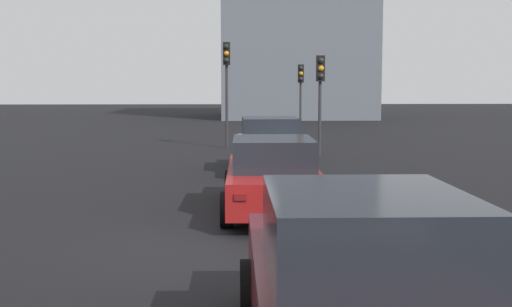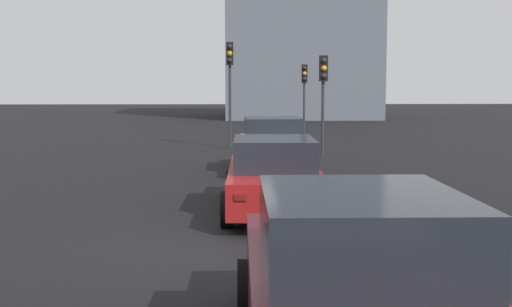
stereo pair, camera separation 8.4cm
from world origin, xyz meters
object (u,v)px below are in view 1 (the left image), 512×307
car_white_left_lead (270,146)px  car_red_left_second (273,176)px  traffic_light_near_right (227,72)px  traffic_light_near_left (320,84)px  traffic_light_far_left (301,84)px  car_maroon_left_third (361,289)px

car_white_left_lead → car_red_left_second: size_ratio=0.93×
traffic_light_near_right → car_white_left_lead: bearing=10.2°
traffic_light_near_left → traffic_light_near_right: traffic_light_near_right is taller
traffic_light_near_right → traffic_light_far_left: (6.53, -3.72, -0.46)m
car_maroon_left_third → traffic_light_far_left: bearing=-4.6°
car_white_left_lead → traffic_light_near_left: 4.90m
car_white_left_lead → car_red_left_second: 6.20m
traffic_light_near_left → car_maroon_left_third: bearing=-9.3°
traffic_light_near_left → traffic_light_far_left: size_ratio=1.00×
car_red_left_second → traffic_light_near_left: bearing=-11.6°
traffic_light_near_right → car_maroon_left_third: bearing=3.6°
traffic_light_near_left → car_red_left_second: bearing=-15.4°
car_red_left_second → car_maroon_left_third: size_ratio=1.03×
car_white_left_lead → car_maroon_left_third: 13.68m
traffic_light_near_right → traffic_light_far_left: traffic_light_near_right is taller
car_red_left_second → car_white_left_lead: bearing=-1.7°
car_red_left_second → traffic_light_far_left: size_ratio=1.36×
car_red_left_second → car_maroon_left_third: (-7.49, -0.20, 0.06)m
traffic_light_near_left → traffic_light_near_right: bearing=-137.1°
car_maroon_left_third → traffic_light_near_right: (21.01, 1.04, 2.24)m
car_white_left_lead → traffic_light_far_left: size_ratio=1.26×
car_white_left_lead → traffic_light_near_left: bearing=-26.7°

